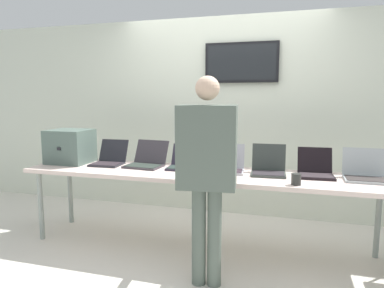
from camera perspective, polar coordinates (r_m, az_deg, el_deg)
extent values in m
cube|color=silver|center=(3.57, 1.14, -17.03)|extent=(8.00, 8.00, 0.04)
cube|color=silver|center=(4.35, 5.02, 4.43)|extent=(8.00, 0.06, 2.45)
cube|color=black|center=(4.27, 8.19, 13.21)|extent=(0.88, 0.05, 0.47)
cube|color=black|center=(4.25, 8.16, 13.23)|extent=(0.82, 0.02, 0.41)
cube|color=beige|center=(3.32, 1.18, -4.98)|extent=(3.47, 0.70, 0.04)
cylinder|color=gray|center=(3.95, -23.77, -9.29)|extent=(0.05, 0.05, 0.72)
cylinder|color=gray|center=(4.33, -19.52, -7.58)|extent=(0.05, 0.05, 0.72)
cylinder|color=gray|center=(3.65, 28.44, -10.98)|extent=(0.05, 0.05, 0.72)
cube|color=#4F635B|center=(3.97, -19.53, -0.36)|extent=(0.43, 0.37, 0.36)
cube|color=black|center=(3.81, -21.20, -0.76)|extent=(0.04, 0.01, 0.03)
cube|color=#24242A|center=(3.74, -13.96, -3.29)|extent=(0.32, 0.26, 0.02)
cube|color=#2F272C|center=(3.72, -14.05, -3.14)|extent=(0.29, 0.21, 0.00)
cube|color=#24242A|center=(3.87, -12.82, -1.02)|extent=(0.32, 0.12, 0.23)
cube|color=black|center=(3.87, -12.80, -1.04)|extent=(0.29, 0.10, 0.20)
cube|color=#383339|center=(3.56, -8.05, -3.68)|extent=(0.39, 0.29, 0.02)
cube|color=#2A332D|center=(3.55, -8.16, -3.53)|extent=(0.36, 0.24, 0.00)
cube|color=#383339|center=(3.70, -6.71, -1.25)|extent=(0.38, 0.15, 0.24)
cube|color=#266337|center=(3.70, -6.69, -1.26)|extent=(0.35, 0.13, 0.21)
cube|color=#231F2D|center=(3.43, -1.30, -4.05)|extent=(0.35, 0.25, 0.02)
cube|color=#26332F|center=(3.42, -1.35, -3.89)|extent=(0.32, 0.20, 0.00)
cube|color=#231F2D|center=(3.57, -0.65, -1.74)|extent=(0.34, 0.13, 0.21)
cube|color=navy|center=(3.57, -0.64, -1.76)|extent=(0.31, 0.11, 0.18)
cube|color=#B0B0B9|center=(3.31, 5.62, -4.53)|extent=(0.36, 0.27, 0.02)
cube|color=#34272F|center=(3.29, 5.61, -4.38)|extent=(0.32, 0.22, 0.00)
cube|color=#B0B0B9|center=(3.43, 5.87, -1.94)|extent=(0.34, 0.09, 0.24)
cube|color=#265C2F|center=(3.43, 5.87, -1.94)|extent=(0.31, 0.08, 0.21)
cube|color=#353B38|center=(3.26, 12.52, -4.88)|extent=(0.33, 0.27, 0.02)
cube|color=#2C272C|center=(3.25, 12.52, -4.72)|extent=(0.30, 0.22, 0.00)
cube|color=#353B38|center=(3.38, 12.60, -2.11)|extent=(0.31, 0.07, 0.25)
cube|color=#B5CCEF|center=(3.38, 12.60, -2.11)|extent=(0.29, 0.05, 0.22)
cube|color=black|center=(3.29, 19.86, -5.06)|extent=(0.32, 0.26, 0.02)
cube|color=#32292E|center=(3.27, 19.90, -4.90)|extent=(0.29, 0.21, 0.00)
cube|color=black|center=(3.42, 19.65, -2.47)|extent=(0.31, 0.11, 0.23)
cube|color=navy|center=(3.43, 19.64, -2.48)|extent=(0.28, 0.09, 0.20)
cube|color=#A9B1B4|center=(3.32, 26.98, -5.33)|extent=(0.37, 0.26, 0.02)
cube|color=#352E2D|center=(3.31, 27.03, -5.17)|extent=(0.34, 0.20, 0.00)
cube|color=#A9B1B4|center=(3.44, 26.67, -2.64)|extent=(0.37, 0.06, 0.24)
cube|color=#3A4970|center=(3.45, 26.66, -2.64)|extent=(0.34, 0.05, 0.22)
cylinder|color=#566258|center=(2.80, 1.13, -14.98)|extent=(0.12, 0.12, 0.79)
cylinder|color=#566258|center=(2.79, 3.73, -15.12)|extent=(0.12, 0.12, 0.79)
cube|color=#566258|center=(2.60, 2.52, -0.47)|extent=(0.47, 0.31, 0.63)
sphere|color=beige|center=(2.57, 2.58, 9.23)|extent=(0.18, 0.18, 0.18)
cylinder|color=#566258|center=(2.95, 0.03, -4.65)|extent=(0.10, 0.33, 0.07)
cylinder|color=#566258|center=(2.92, 6.46, -4.87)|extent=(0.10, 0.33, 0.07)
cylinder|color=#2D2E2C|center=(2.96, 16.87, -5.60)|extent=(0.08, 0.08, 0.09)
cube|color=white|center=(3.18, -0.78, -5.20)|extent=(0.22, 0.30, 0.00)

